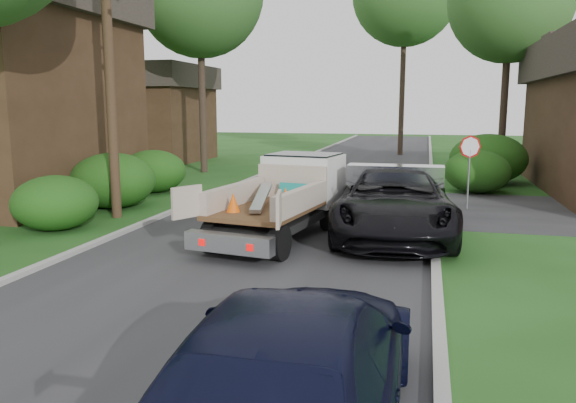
% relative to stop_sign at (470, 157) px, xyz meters
% --- Properties ---
extents(ground, '(120.00, 120.00, 0.00)m').
position_rel_stop_sign_xyz_m(ground, '(-5.20, -9.00, -1.78)').
color(ground, '#1B4714').
rests_on(ground, ground).
extents(road, '(8.00, 90.00, 0.02)m').
position_rel_stop_sign_xyz_m(road, '(-5.20, 1.00, -1.77)').
color(road, '#28282B').
rests_on(road, ground).
extents(curb_left, '(0.20, 90.00, 0.12)m').
position_rel_stop_sign_xyz_m(curb_left, '(-9.30, 1.00, -1.72)').
color(curb_left, '#9E9E99').
rests_on(curb_left, ground).
extents(curb_right, '(0.20, 90.00, 0.12)m').
position_rel_stop_sign_xyz_m(curb_right, '(-1.10, 1.00, -1.72)').
color(curb_right, '#9E9E99').
rests_on(curb_right, ground).
extents(stop_sign, '(0.71, 0.32, 2.48)m').
position_rel_stop_sign_xyz_m(stop_sign, '(0.00, 0.00, 0.00)').
color(stop_sign, slate).
rests_on(stop_sign, ground).
extents(utility_pole, '(2.42, 1.25, 10.00)m').
position_rel_stop_sign_xyz_m(utility_pole, '(-10.68, -4.02, 3.40)').
color(utility_pole, '#382619').
rests_on(utility_pole, ground).
extents(house_left_far, '(7.56, 7.56, 6.00)m').
position_rel_stop_sign_xyz_m(house_left_far, '(-18.70, 13.00, 1.27)').
color(house_left_far, '#382517').
rests_on(house_left_far, ground).
extents(hedge_left_a, '(2.34, 2.34, 1.53)m').
position_rel_stop_sign_xyz_m(hedge_left_a, '(-11.40, -6.00, -1.01)').
color(hedge_left_a, '#173D0E').
rests_on(hedge_left_a, ground).
extents(hedge_left_b, '(2.86, 2.86, 1.87)m').
position_rel_stop_sign_xyz_m(hedge_left_b, '(-11.70, -2.50, -0.84)').
color(hedge_left_b, '#173D0E').
rests_on(hedge_left_b, ground).
extents(hedge_left_c, '(2.60, 2.60, 1.70)m').
position_rel_stop_sign_xyz_m(hedge_left_c, '(-12.00, 1.00, -0.93)').
color(hedge_left_c, '#173D0E').
rests_on(hedge_left_c, ground).
extents(hedge_right_a, '(2.60, 2.60, 1.70)m').
position_rel_stop_sign_xyz_m(hedge_right_a, '(0.60, 4.00, -0.93)').
color(hedge_right_a, '#173D0E').
rests_on(hedge_right_a, ground).
extents(hedge_right_b, '(3.38, 3.38, 2.21)m').
position_rel_stop_sign_xyz_m(hedge_right_b, '(1.30, 7.00, -0.67)').
color(hedge_right_b, '#173D0E').
rests_on(hedge_right_b, ground).
extents(tree_right_far, '(6.00, 6.00, 11.50)m').
position_rel_stop_sign_xyz_m(tree_right_far, '(2.30, 11.00, 6.70)').
color(tree_right_far, '#2D2119').
rests_on(tree_right_far, ground).
extents(flatbed_truck, '(3.13, 5.81, 2.09)m').
position_rel_stop_sign_xyz_m(flatbed_truck, '(-4.93, -4.85, -0.64)').
color(flatbed_truck, black).
rests_on(flatbed_truck, ground).
extents(black_pickup, '(3.43, 6.71, 1.81)m').
position_rel_stop_sign_xyz_m(black_pickup, '(-2.19, -4.50, -0.87)').
color(black_pickup, black).
rests_on(black_pickup, ground).
extents(navy_suv, '(2.38, 5.65, 1.63)m').
position_rel_stop_sign_xyz_m(navy_suv, '(-2.60, -14.29, -0.96)').
color(navy_suv, black).
rests_on(navy_suv, ground).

